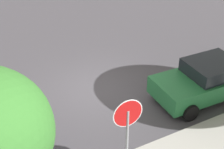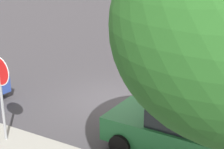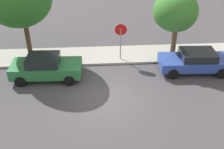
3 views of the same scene
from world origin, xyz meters
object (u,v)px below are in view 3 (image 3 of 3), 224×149
Objects in this scene: stop_sign at (121,35)px; street_tree_near_corner at (176,12)px; parked_car_green at (46,67)px; parked_car_blue at (195,61)px.

stop_sign is 0.58× the size of street_tree_near_corner.
parked_car_green is at bearing -165.01° from street_tree_near_corner.
street_tree_near_corner is at bearing 14.99° from parked_car_green.
stop_sign reaches higher than parked_car_blue.
parked_car_green is at bearing -178.72° from parked_car_blue.
parked_car_blue is at bearing -62.48° from street_tree_near_corner.
parked_car_blue is at bearing 1.28° from parked_car_green.
parked_car_blue is at bearing -20.41° from stop_sign.
parked_car_green is (-4.77, -1.94, -1.11)m from stop_sign.
stop_sign is at bearing -175.21° from street_tree_near_corner.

